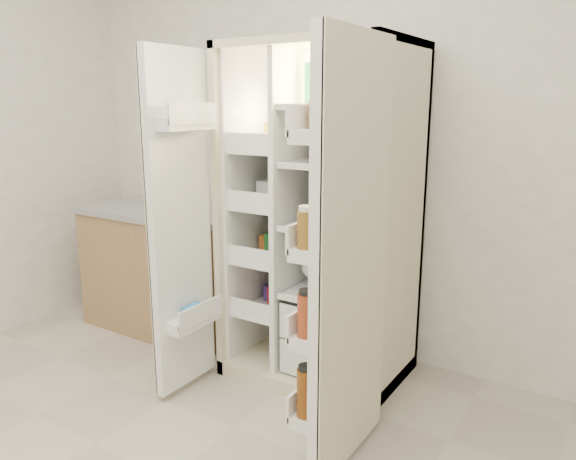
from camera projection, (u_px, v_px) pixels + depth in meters
The scene contains 5 objects.
wall_back at pixel (347, 129), 3.19m from camera, with size 4.00×0.02×2.70m, color white.
refrigerator at pixel (327, 243), 3.00m from camera, with size 0.92×0.70×1.80m.
freezer_door at pixel (181, 226), 2.75m from camera, with size 0.15×0.40×1.72m.
fridge_door at pixel (347, 265), 2.16m from camera, with size 0.17×0.58×1.72m.
kitchen_counter at pixel (167, 269), 3.66m from camera, with size 1.13×0.60×0.82m.
Camera 1 is at (1.46, -0.91, 1.50)m, focal length 34.00 mm.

